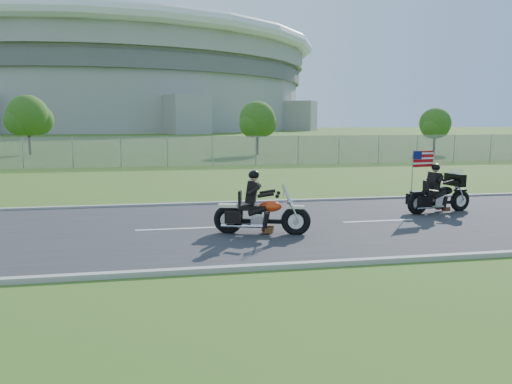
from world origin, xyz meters
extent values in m
plane|color=#3E591C|center=(0.00, 0.00, 0.00)|extent=(420.00, 420.00, 0.00)
cube|color=#28282B|center=(0.00, 0.00, 0.02)|extent=(120.00, 8.00, 0.04)
cube|color=#9E9B93|center=(0.00, 4.05, 0.05)|extent=(120.00, 0.18, 0.12)
cube|color=#9E9B93|center=(0.00, -4.05, 0.05)|extent=(120.00, 0.18, 0.12)
cube|color=gray|center=(-5.00, 20.00, 1.00)|extent=(60.00, 0.03, 2.00)
cylinder|color=#A3A099|center=(-20.00, 170.00, 10.00)|extent=(130.00, 130.00, 20.00)
cylinder|color=#605E5B|center=(-20.00, 170.00, 17.00)|extent=(132.00, 132.00, 4.00)
cylinder|color=#A3A099|center=(-20.00, 170.00, 23.00)|extent=(134.00, 134.00, 6.00)
torus|color=white|center=(-20.00, 170.00, 27.00)|extent=(140.40, 140.40, 4.40)
cylinder|color=#382316|center=(6.00, 30.00, 1.26)|extent=(0.22, 0.22, 2.52)
sphere|color=#305416|center=(6.00, 30.00, 3.15)|extent=(3.20, 3.20, 3.20)
sphere|color=#305416|center=(6.64, 30.48, 2.79)|extent=(2.40, 2.40, 2.40)
sphere|color=#305416|center=(5.44, 29.60, 2.70)|extent=(2.24, 2.24, 2.24)
cylinder|color=#382316|center=(-14.00, 34.00, 1.40)|extent=(0.22, 0.22, 2.80)
sphere|color=#305416|center=(-14.00, 34.00, 3.50)|extent=(3.60, 3.60, 3.60)
sphere|color=#305416|center=(-13.28, 34.54, 3.10)|extent=(2.70, 2.70, 2.70)
sphere|color=#305416|center=(-14.63, 33.55, 3.00)|extent=(2.52, 2.52, 2.52)
cylinder|color=#382316|center=(22.00, 28.00, 1.12)|extent=(0.22, 0.22, 2.24)
sphere|color=#305416|center=(22.00, 28.00, 2.80)|extent=(2.80, 2.80, 2.80)
sphere|color=#305416|center=(22.56, 28.42, 2.48)|extent=(2.10, 2.10, 2.10)
sphere|color=#305416|center=(21.51, 27.65, 2.40)|extent=(1.96, 1.96, 1.96)
torus|color=black|center=(1.10, -1.26, 0.40)|extent=(0.81, 0.41, 0.78)
torus|color=black|center=(-0.63, -0.74, 0.40)|extent=(0.81, 0.41, 0.78)
ellipsoid|color=red|center=(0.46, -1.07, 0.78)|extent=(0.67, 0.49, 0.30)
cube|color=black|center=(-0.07, -0.91, 0.74)|extent=(0.65, 0.47, 0.13)
cube|color=black|center=(-0.02, -0.92, 1.15)|extent=(0.36, 0.48, 0.58)
sphere|color=black|center=(0.03, -0.94, 1.61)|extent=(0.36, 0.36, 0.29)
cube|color=silver|center=(0.87, -1.19, 1.29)|extent=(0.18, 0.48, 0.42)
torus|color=black|center=(7.40, 1.14, 0.38)|extent=(0.76, 0.30, 0.74)
torus|color=black|center=(5.72, 0.86, 0.38)|extent=(0.76, 0.30, 0.74)
ellipsoid|color=black|center=(6.77, 1.04, 0.74)|extent=(0.61, 0.41, 0.28)
cube|color=black|center=(6.26, 0.95, 0.70)|extent=(0.59, 0.39, 0.12)
cube|color=black|center=(6.31, 0.96, 1.09)|extent=(0.30, 0.43, 0.55)
sphere|color=black|center=(6.36, 0.97, 1.52)|extent=(0.31, 0.31, 0.27)
cube|color=black|center=(7.15, 1.10, 1.09)|extent=(0.35, 0.83, 0.40)
cube|color=#B70C11|center=(5.98, 1.11, 1.79)|extent=(0.79, 0.15, 0.52)
camera|label=1|loc=(-2.30, -13.72, 3.01)|focal=35.00mm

